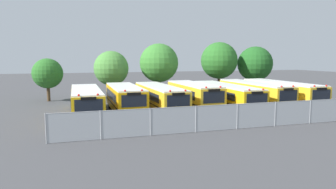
{
  "coord_description": "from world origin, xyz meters",
  "views": [
    {
      "loc": [
        -11.41,
        -28.33,
        5.23
      ],
      "look_at": [
        -2.73,
        0.0,
        1.6
      ],
      "focal_mm": 32.36,
      "sensor_mm": 36.0,
      "label": 1
    }
  ],
  "objects": [
    {
      "name": "school_bus_0",
      "position": [
        -10.55,
        0.15,
        1.33
      ],
      "size": [
        2.64,
        10.73,
        2.52
      ],
      "rotation": [
        0.0,
        0.0,
        3.14
      ],
      "color": "yellow",
      "rests_on": "ground_plane"
    },
    {
      "name": "school_bus_2",
      "position": [
        -3.54,
        0.14,
        1.37
      ],
      "size": [
        2.8,
        10.79,
        2.6
      ],
      "rotation": [
        0.0,
        0.0,
        3.17
      ],
      "color": "yellow",
      "rests_on": "ground_plane"
    },
    {
      "name": "school_bus_4",
      "position": [
        3.5,
        -0.17,
        1.35
      ],
      "size": [
        2.63,
        11.64,
        2.56
      ],
      "rotation": [
        0.0,
        0.0,
        3.15
      ],
      "color": "yellow",
      "rests_on": "ground_plane"
    },
    {
      "name": "tree_2",
      "position": [
        -1.02,
        9.81,
        4.54
      ],
      "size": [
        5.02,
        5.02,
        7.04
      ],
      "color": "#4C3823",
      "rests_on": "ground_plane"
    },
    {
      "name": "tree_1",
      "position": [
        -7.24,
        9.31,
        3.91
      ],
      "size": [
        4.24,
        4.24,
        6.04
      ],
      "color": "#4C3823",
      "rests_on": "ground_plane"
    },
    {
      "name": "ground_plane",
      "position": [
        0.0,
        0.0,
        0.0
      ],
      "size": [
        160.0,
        160.0,
        0.0
      ],
      "primitive_type": "plane",
      "color": "#424244"
    },
    {
      "name": "school_bus_6",
      "position": [
        10.36,
        -0.14,
        1.42
      ],
      "size": [
        2.76,
        11.59,
        2.69
      ],
      "rotation": [
        0.0,
        0.0,
        3.16
      ],
      "color": "yellow",
      "rests_on": "ground_plane"
    },
    {
      "name": "tree_3",
      "position": [
        8.18,
        10.6,
        4.91
      ],
      "size": [
        5.16,
        5.16,
        7.39
      ],
      "color": "#4C3823",
      "rests_on": "ground_plane"
    },
    {
      "name": "chainlink_fence",
      "position": [
        -0.2,
        -9.02,
        0.98
      ],
      "size": [
        26.14,
        0.07,
        1.89
      ],
      "color": "#9EA0A3",
      "rests_on": "ground_plane"
    },
    {
      "name": "school_bus_1",
      "position": [
        -6.98,
        0.08,
        1.41
      ],
      "size": [
        2.63,
        9.35,
        2.67
      ],
      "rotation": [
        0.0,
        0.0,
        3.15
      ],
      "color": "#EAA80C",
      "rests_on": "ground_plane"
    },
    {
      "name": "tree_4",
      "position": [
        13.72,
        10.2,
        4.29
      ],
      "size": [
        5.03,
        5.03,
        6.83
      ],
      "color": "#4C3823",
      "rests_on": "ground_plane"
    },
    {
      "name": "school_bus_3",
      "position": [
        -0.06,
        -0.13,
        1.45
      ],
      "size": [
        2.65,
        9.41,
        2.76
      ],
      "rotation": [
        0.0,
        0.0,
        3.15
      ],
      "color": "yellow",
      "rests_on": "ground_plane"
    },
    {
      "name": "school_bus_5",
      "position": [
        6.95,
        -0.02,
        1.42
      ],
      "size": [
        2.71,
        11.04,
        2.7
      ],
      "rotation": [
        0.0,
        0.0,
        3.17
      ],
      "color": "yellow",
      "rests_on": "ground_plane"
    },
    {
      "name": "tree_0",
      "position": [
        -14.56,
        10.41,
        3.39
      ],
      "size": [
        3.59,
        3.59,
        5.14
      ],
      "color": "#4C3823",
      "rests_on": "ground_plane"
    }
  ]
}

